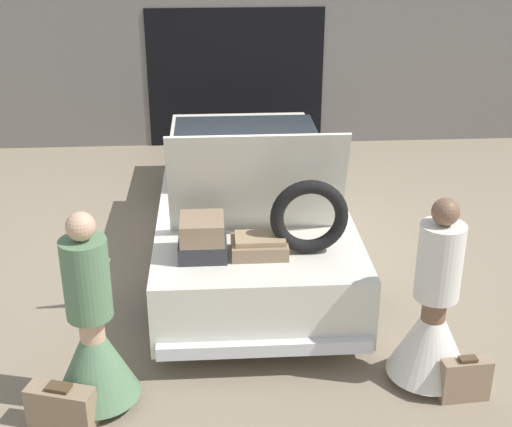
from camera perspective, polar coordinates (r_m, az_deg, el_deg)
The scene contains 7 objects.
ground_plane at distance 8.48m, azimuth -0.61°, elevation -2.29°, with size 40.00×40.00×0.00m, color #7F705B.
garage_wall_back at distance 11.60m, azimuth -1.66°, elevation 12.24°, with size 12.00×0.14×2.80m.
car at distance 8.23m, azimuth -0.62°, elevation 1.34°, with size 1.97×5.19×1.88m.
person_left at distance 5.79m, azimuth -12.90°, elevation -9.82°, with size 0.68×0.68×1.69m.
person_right at distance 6.08m, azimuth 13.96°, elevation -8.26°, with size 0.69×0.69×1.67m.
suitcase_beside_left_person at distance 5.87m, azimuth -15.31°, elevation -14.70°, with size 0.56×0.33×0.37m.
suitcase_beside_right_person at distance 6.16m, azimuth 16.39°, elevation -12.63°, with size 0.42×0.16×0.40m.
Camera 1 is at (-0.40, -7.59, 3.77)m, focal length 50.00 mm.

